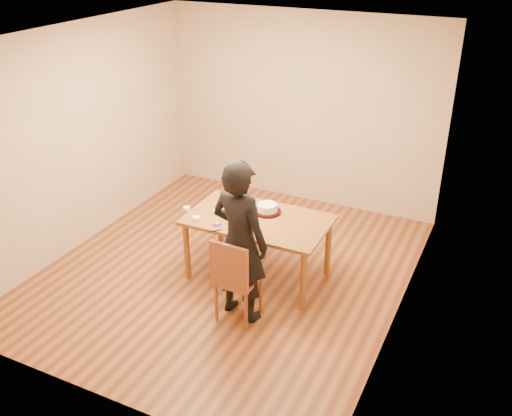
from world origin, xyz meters
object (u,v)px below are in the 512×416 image
at_px(cake_plate, 267,212).
at_px(cake, 268,208).
at_px(dining_table, 258,220).
at_px(dining_chair, 238,279).
at_px(person, 240,242).

xyz_separation_m(cake_plate, cake, (0.00, 0.00, 0.05)).
distance_m(dining_table, cake, 0.19).
distance_m(dining_chair, cake_plate, 1.01).
bearing_deg(dining_table, dining_chair, -79.33).
distance_m(cake, person, 0.91).
relative_size(cake_plate, cake, 1.36).
relative_size(dining_table, cake, 6.95).
height_order(dining_table, cake_plate, cake_plate).
bearing_deg(cake, cake_plate, -90.00).
bearing_deg(person, dining_table, -68.91).
xyz_separation_m(dining_table, dining_chair, (0.15, -0.78, -0.28)).
height_order(dining_chair, person, person).
bearing_deg(dining_table, cake, 77.77).
bearing_deg(dining_table, person, -78.68).
bearing_deg(person, cake, -73.38).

